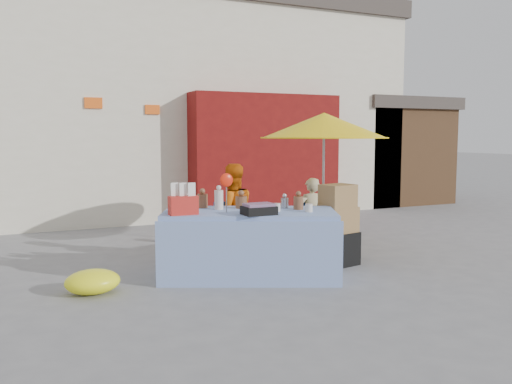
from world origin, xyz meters
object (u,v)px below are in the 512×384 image
vendor_orange (232,214)px  umbrella (324,126)px  market_table (249,243)px  chair_left (236,247)px  chair_right (315,239)px  vendor_beige (311,217)px  box_stack (338,228)px

vendor_orange → umbrella: umbrella is taller
market_table → chair_left: 0.65m
chair_left → umbrella: (1.55, 0.28, 1.64)m
market_table → umbrella: bearing=53.8°
chair_right → vendor_beige: 0.34m
chair_left → vendor_beige: (1.25, 0.13, 0.31)m
market_table → vendor_beige: (1.33, 0.76, 0.14)m
umbrella → box_stack: size_ratio=1.90×
market_table → chair_right: size_ratio=2.80×
market_table → chair_left: size_ratio=2.80×
chair_left → vendor_beige: size_ratio=0.75×
market_table → chair_right: market_table is taller
vendor_beige → umbrella: 1.36m
chair_left → vendor_beige: 1.30m
vendor_orange → vendor_beige: size_ratio=1.21×
market_table → chair_left: bearing=107.3°
box_stack → vendor_orange: bearing=151.2°
chair_right → vendor_beige: bearing=93.2°
market_table → vendor_orange: bearing=108.6°
vendor_orange → box_stack: (1.26, -0.69, -0.18)m
market_table → box_stack: 1.35m
vendor_beige → box_stack: 0.70m
vendor_orange → market_table: bearing=86.8°
umbrella → market_table: bearing=-150.9°
chair_right → vendor_orange: 1.33m
market_table → vendor_orange: 0.80m
chair_left → box_stack: 1.40m
vendor_beige → chair_left: bearing=9.0°
chair_left → chair_right: 1.25m
vendor_orange → chair_right: bearing=176.7°
umbrella → box_stack: umbrella is taller
market_table → vendor_orange: (0.08, 0.76, 0.26)m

